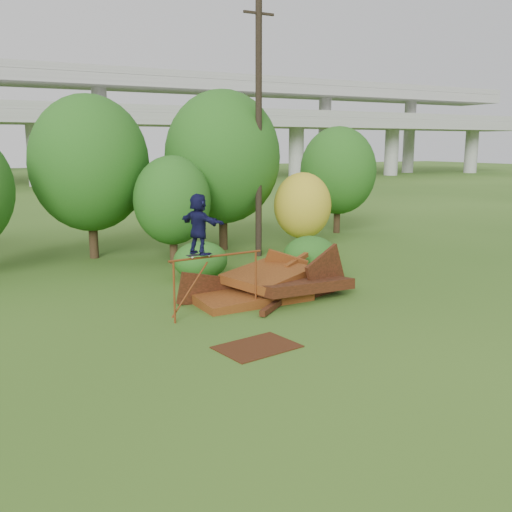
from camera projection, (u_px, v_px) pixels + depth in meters
name	position (u px, v px, depth m)	size (l,w,h in m)	color
ground	(314.00, 321.00, 16.01)	(240.00, 240.00, 0.00)	#2D5116
scrap_pile	(271.00, 286.00, 18.45)	(5.89, 3.64, 2.00)	#51230E
grind_rail	(217.00, 271.00, 16.32)	(2.98, 0.36, 1.80)	#693010
skateboard	(199.00, 255.00, 15.93)	(0.75, 0.27, 0.08)	black
skater	(199.00, 224.00, 15.76)	(1.58, 0.50, 1.70)	#101037
flat_plate	(257.00, 347.00, 13.95)	(1.90, 1.36, 0.03)	#3C1D0D
tree_1	(89.00, 163.00, 24.23)	(5.03, 5.03, 7.00)	black
tree_2	(172.00, 200.00, 23.32)	(3.17, 3.17, 4.47)	black
tree_3	(222.00, 157.00, 26.22)	(5.31, 5.31, 7.36)	black
tree_4	(303.00, 206.00, 26.19)	(2.65, 2.65, 3.65)	black
tree_5	(338.00, 171.00, 31.49)	(4.19, 4.19, 5.89)	black
shrub_left	(201.00, 260.00, 20.97)	(2.02, 1.87, 1.40)	#1E5316
shrub_right	(310.00, 255.00, 21.67)	(2.10, 1.93, 1.49)	#1E5316
utility_pole	(259.00, 127.00, 24.40)	(1.40, 0.28, 11.11)	black
freeway_overpass	(30.00, 99.00, 68.83)	(160.00, 15.00, 13.70)	gray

